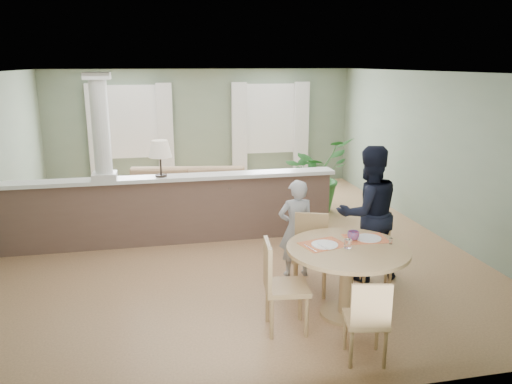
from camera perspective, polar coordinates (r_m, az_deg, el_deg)
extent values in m
plane|color=tan|center=(8.15, -2.94, -5.81)|extent=(8.00, 8.00, 0.00)
cube|color=gray|center=(11.70, -6.15, 7.21)|extent=(7.00, 0.02, 2.70)
cube|color=gray|center=(9.00, 19.58, 4.23)|extent=(0.02, 8.00, 2.70)
cube|color=gray|center=(4.02, 5.94, -7.23)|extent=(7.00, 0.02, 2.70)
cube|color=white|center=(7.64, -3.21, 13.53)|extent=(7.00, 8.00, 0.02)
cube|color=white|center=(11.60, -14.12, 7.78)|extent=(1.10, 0.02, 1.50)
cube|color=white|center=(11.57, -14.12, 7.77)|extent=(1.22, 0.04, 1.62)
cube|color=white|center=(11.92, 1.59, 8.39)|extent=(1.10, 0.02, 1.50)
cube|color=white|center=(11.89, 1.62, 8.37)|extent=(1.22, 0.04, 1.62)
cube|color=silver|center=(11.60, -17.76, 6.03)|extent=(0.35, 0.10, 2.30)
cube|color=silver|center=(11.54, -10.30, 6.45)|extent=(0.35, 0.10, 2.30)
cube|color=silver|center=(11.71, -1.91, 6.80)|extent=(0.35, 0.10, 2.30)
cube|color=silver|center=(12.06, 5.17, 6.97)|extent=(0.35, 0.10, 2.30)
cube|color=brown|center=(8.09, -9.52, -2.23)|extent=(5.20, 0.22, 1.05)
cube|color=white|center=(7.95, -9.69, 1.60)|extent=(5.32, 0.36, 0.06)
cube|color=white|center=(7.96, -16.92, 1.78)|extent=(0.36, 0.36, 0.10)
cylinder|color=white|center=(7.84, -17.32, 7.10)|extent=(0.26, 0.26, 1.39)
cube|color=white|center=(7.78, -17.74, 12.53)|extent=(0.38, 0.38, 0.10)
cylinder|color=black|center=(7.94, -10.78, 1.86)|extent=(0.18, 0.18, 0.03)
cylinder|color=black|center=(7.90, -10.84, 2.96)|extent=(0.03, 0.03, 0.28)
cone|color=#F0DFC6|center=(7.86, -10.93, 4.89)|extent=(0.36, 0.36, 0.26)
imported|color=#926E4F|center=(9.59, -7.96, -0.12)|extent=(3.07, 1.60, 0.85)
imported|color=#2A692A|center=(9.80, 6.93, 1.99)|extent=(1.70, 1.65, 1.44)
cylinder|color=tan|center=(6.04, 10.11, -13.46)|extent=(0.58, 0.58, 0.04)
cylinder|color=tan|center=(5.87, 10.28, -10.05)|extent=(0.16, 0.16, 0.74)
cylinder|color=tan|center=(5.71, 10.46, -6.45)|extent=(1.38, 1.38, 0.04)
cube|color=red|center=(5.74, 7.66, -5.95)|extent=(0.57, 0.47, 0.01)
cube|color=red|center=(6.01, 12.41, -5.21)|extent=(0.52, 0.40, 0.01)
cylinder|color=white|center=(5.72, 7.86, -5.97)|extent=(0.30, 0.30, 0.01)
cylinder|color=white|center=(6.01, 12.71, -5.16)|extent=(0.30, 0.30, 0.01)
cylinder|color=white|center=(5.66, 10.45, -5.86)|extent=(0.08, 0.08, 0.10)
cube|color=silver|center=(5.63, 7.62, -6.18)|extent=(0.07, 0.20, 0.00)
cube|color=silver|center=(5.60, 6.23, -6.39)|extent=(0.08, 0.24, 0.00)
cylinder|color=white|center=(5.91, 15.15, -5.43)|extent=(0.04, 0.04, 0.07)
cylinder|color=silver|center=(5.89, 15.18, -5.05)|extent=(0.04, 0.04, 0.01)
imported|color=#265CB2|center=(5.93, 11.06, -4.91)|extent=(0.17, 0.17, 0.11)
cube|color=tan|center=(6.35, 6.23, -7.33)|extent=(0.57, 0.57, 0.05)
cylinder|color=tan|center=(6.29, 4.46, -9.99)|extent=(0.04, 0.04, 0.46)
cylinder|color=tan|center=(6.28, 7.79, -10.11)|extent=(0.04, 0.04, 0.46)
cylinder|color=tan|center=(6.62, 4.64, -8.70)|extent=(0.04, 0.04, 0.46)
cylinder|color=tan|center=(6.61, 7.80, -8.81)|extent=(0.04, 0.04, 0.46)
cube|color=tan|center=(6.45, 6.35, -4.48)|extent=(0.41, 0.18, 0.49)
cube|color=tan|center=(6.62, 13.58, -7.22)|extent=(0.50, 0.50, 0.05)
cylinder|color=tan|center=(6.54, 12.24, -9.55)|extent=(0.04, 0.04, 0.41)
cylinder|color=tan|center=(6.58, 15.06, -9.55)|extent=(0.04, 0.04, 0.41)
cylinder|color=tan|center=(6.83, 11.94, -8.45)|extent=(0.04, 0.04, 0.41)
cylinder|color=tan|center=(6.87, 14.64, -8.46)|extent=(0.04, 0.04, 0.41)
cube|color=tan|center=(6.70, 13.50, -4.77)|extent=(0.37, 0.15, 0.44)
cube|color=tan|center=(5.10, 12.42, -14.05)|extent=(0.47, 0.47, 0.05)
cylinder|color=tan|center=(5.38, 13.65, -15.23)|extent=(0.04, 0.04, 0.41)
cylinder|color=tan|center=(5.31, 10.15, -15.42)|extent=(0.04, 0.04, 0.41)
cylinder|color=tan|center=(5.11, 14.52, -17.00)|extent=(0.04, 0.04, 0.41)
cylinder|color=tan|center=(5.04, 10.81, -17.24)|extent=(0.04, 0.04, 0.41)
cube|color=tan|center=(4.83, 13.04, -12.60)|extent=(0.38, 0.11, 0.44)
cube|color=tan|center=(5.47, 3.53, -10.85)|extent=(0.51, 0.51, 0.05)
cylinder|color=tan|center=(5.46, 5.78, -14.01)|extent=(0.04, 0.04, 0.47)
cylinder|color=tan|center=(5.78, 5.06, -12.26)|extent=(0.04, 0.04, 0.47)
cylinder|color=tan|center=(5.40, 1.79, -14.25)|extent=(0.04, 0.04, 0.47)
cylinder|color=tan|center=(5.73, 1.31, -12.47)|extent=(0.04, 0.04, 0.47)
cube|color=tan|center=(5.33, 1.35, -8.31)|extent=(0.09, 0.44, 0.50)
imported|color=#A3A4A9|center=(6.74, 4.59, -4.19)|extent=(0.49, 0.33, 1.35)
imported|color=black|center=(6.77, 12.67, -2.37)|extent=(0.93, 0.75, 1.81)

